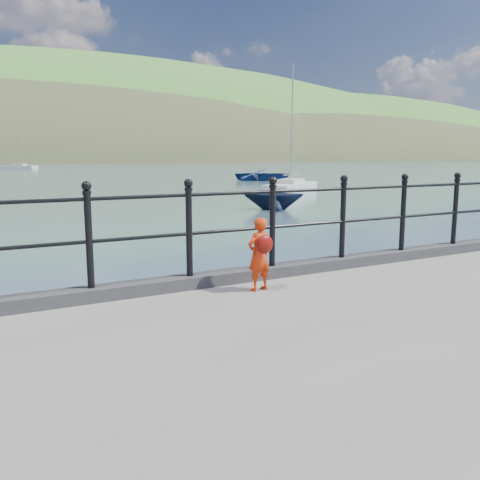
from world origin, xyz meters
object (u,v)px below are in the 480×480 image
launch_blue (263,175)px  sailboat_near (291,188)px  sailboat_deep (19,168)px  child (259,253)px  railing (233,219)px  launch_navy (274,194)px

launch_blue → sailboat_near: size_ratio=0.65×
sailboat_near → sailboat_deep: bearing=62.4°
child → railing: bearing=-92.4°
sailboat_deep → sailboat_near: (10.42, -72.43, -0.00)m
railing → launch_navy: bearing=55.9°
railing → child: 0.65m
launch_blue → sailboat_deep: (-18.09, 56.11, -0.25)m
launch_navy → launch_blue: bearing=-1.1°
launch_navy → sailboat_near: sailboat_near is taller
sailboat_deep → child: bearing=-53.8°
railing → sailboat_near: 28.95m
launch_blue → child: bearing=-170.5°
launch_navy → child: bearing=176.1°
launch_blue → sailboat_deep: sailboat_deep is taller
child → sailboat_near: bearing=-136.1°
railing → sailboat_near: size_ratio=2.06×
child → sailboat_near: size_ratio=0.10×
child → launch_blue: (24.51, 40.30, -0.87)m
launch_navy → railing: bearing=175.0°
railing → launch_blue: size_ratio=3.17×
railing → launch_blue: 46.77m
sailboat_deep → launch_navy: bearing=-47.3°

